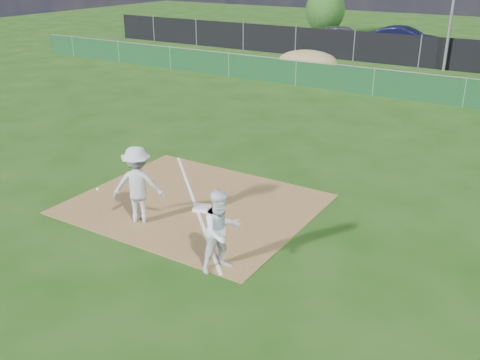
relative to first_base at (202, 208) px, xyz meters
name	(u,v)px	position (x,y,z in m)	size (l,w,h in m)	color
ground	(330,121)	(-0.36, 9.18, -0.06)	(90.00, 90.00, 0.00)	#1A3F0D
infield_dirt	(195,204)	(-0.36, 0.18, -0.05)	(6.00, 5.00, 0.02)	brown
foul_line	(195,203)	(-0.36, 0.18, -0.04)	(0.08, 7.00, 0.01)	white
green_fence	(374,83)	(-0.36, 14.18, 0.54)	(44.00, 0.05, 1.20)	#0F3719
dirt_mound	(308,61)	(-5.36, 17.68, 0.52)	(3.38, 2.60, 1.17)	olive
black_fence	(420,52)	(-0.36, 22.18, 0.84)	(46.00, 0.04, 1.80)	black
parking_lot	(438,55)	(-0.36, 27.18, -0.06)	(46.00, 9.00, 0.01)	black
first_base	(202,208)	(0.00, 0.00, 0.00)	(0.39, 0.39, 0.08)	silver
play_at_first	(138,185)	(-0.91, -1.30, 0.91)	(2.02, 1.22, 1.91)	silver
runner	(221,231)	(1.98, -2.06, 0.83)	(0.87, 0.68, 1.78)	white
car_left	(342,37)	(-6.70, 26.09, 0.76)	(1.92, 4.77, 1.62)	#96999D
car_mid	(404,40)	(-2.66, 27.03, 0.78)	(1.76, 5.03, 1.66)	black
tree_left	(325,10)	(-10.78, 32.38, 1.88)	(3.19, 3.19, 3.78)	#382316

